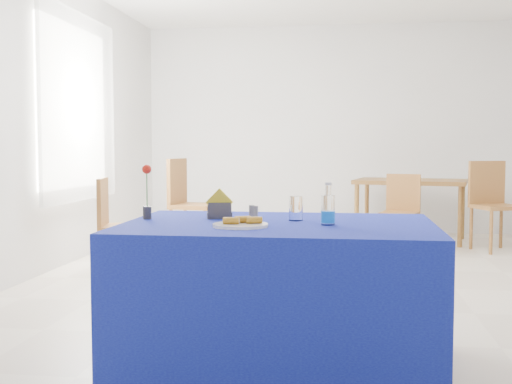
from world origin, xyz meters
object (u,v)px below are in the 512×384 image
(chair_win_b, at_px, (187,198))
(chair_win_a, at_px, (114,219))
(blue_table, at_px, (278,295))
(water_bottle, at_px, (328,211))
(oak_table, at_px, (411,186))
(chair_bg_right, at_px, (492,199))
(chair_bg_left, at_px, (401,207))
(plate, at_px, (240,225))

(chair_win_b, bearing_deg, chair_win_a, 174.86)
(blue_table, distance_m, water_bottle, 0.52)
(chair_win_b, bearing_deg, oak_table, -55.60)
(oak_table, xyz_separation_m, chair_bg_right, (0.83, -0.62, -0.10))
(blue_table, relative_size, chair_win_a, 1.82)
(water_bottle, relative_size, chair_bg_left, 0.25)
(water_bottle, relative_size, chair_bg_right, 0.22)
(chair_bg_right, bearing_deg, chair_win_b, 168.56)
(oak_table, distance_m, chair_bg_left, 0.84)
(chair_bg_left, relative_size, chair_win_b, 0.83)
(blue_table, xyz_separation_m, chair_win_b, (-1.38, 3.55, 0.21))
(plate, xyz_separation_m, chair_win_b, (-1.21, 3.74, -0.17))
(chair_bg_left, distance_m, chair_bg_right, 1.03)
(chair_win_a, relative_size, chair_win_b, 0.85)
(chair_bg_left, height_order, chair_win_b, chair_win_b)
(chair_bg_right, height_order, chair_win_a, chair_bg_right)
(chair_bg_left, relative_size, chair_bg_right, 0.85)
(chair_win_a, bearing_deg, chair_win_b, -24.92)
(water_bottle, xyz_separation_m, chair_win_a, (-1.97, 2.25, -0.32))
(blue_table, bearing_deg, water_bottle, -10.73)
(chair_bg_left, height_order, chair_bg_right, chair_bg_right)
(plate, relative_size, water_bottle, 1.28)
(chair_bg_right, relative_size, chair_win_b, 0.97)
(chair_bg_right, bearing_deg, oak_table, 121.69)
(chair_bg_right, bearing_deg, blue_table, -136.91)
(plate, distance_m, chair_bg_right, 4.83)
(water_bottle, xyz_separation_m, chair_bg_left, (0.71, 4.01, -0.34))
(water_bottle, height_order, chair_win_a, water_bottle)
(oak_table, bearing_deg, chair_bg_right, -36.92)
(blue_table, relative_size, chair_bg_left, 1.88)
(blue_table, distance_m, oak_table, 4.91)
(oak_table, bearing_deg, blue_table, -103.54)
(plate, relative_size, chair_win_b, 0.27)
(chair_bg_left, distance_m, chair_win_b, 2.38)
(chair_bg_right, distance_m, chair_win_a, 4.16)
(oak_table, distance_m, chair_bg_right, 1.04)
(water_bottle, xyz_separation_m, oak_table, (0.89, 4.81, -0.15))
(blue_table, xyz_separation_m, chair_win_a, (-1.71, 2.20, 0.13))
(chair_win_a, bearing_deg, blue_table, -153.18)
(chair_win_a, height_order, chair_win_b, chair_win_b)
(blue_table, xyz_separation_m, chair_bg_right, (1.98, 4.14, 0.20))
(chair_win_b, bearing_deg, plate, -153.33)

